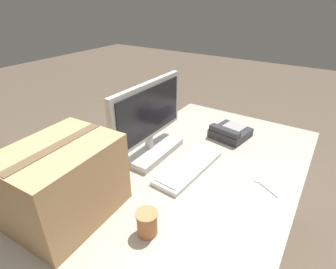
% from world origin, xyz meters
% --- Properties ---
extents(office_desk, '(1.80, 0.90, 0.74)m').
position_xyz_m(office_desk, '(0.00, 0.00, 0.37)').
color(office_desk, '#A89E8E').
rests_on(office_desk, ground_plane).
extents(monitor, '(0.52, 0.21, 0.38)m').
position_xyz_m(monitor, '(0.15, 0.29, 0.90)').
color(monitor, '#B7B7B7').
rests_on(monitor, office_desk).
extents(keyboard, '(0.42, 0.17, 0.03)m').
position_xyz_m(keyboard, '(0.14, 0.04, 0.75)').
color(keyboard, silver).
rests_on(keyboard, office_desk).
extents(desk_phone, '(0.23, 0.22, 0.08)m').
position_xyz_m(desk_phone, '(0.55, -0.01, 0.77)').
color(desk_phone, '#2D2D33').
rests_on(desk_phone, office_desk).
extents(paper_cup_right, '(0.08, 0.08, 0.09)m').
position_xyz_m(paper_cup_right, '(-0.28, -0.02, 0.78)').
color(paper_cup_right, '#BC7547').
rests_on(paper_cup_right, office_desk).
extents(spoon, '(0.09, 0.13, 0.00)m').
position_xyz_m(spoon, '(0.21, -0.29, 0.74)').
color(spoon, '#B2B2B7').
rests_on(spoon, office_desk).
extents(cardboard_box, '(0.40, 0.32, 0.30)m').
position_xyz_m(cardboard_box, '(-0.36, 0.28, 0.88)').
color(cardboard_box, tan).
rests_on(cardboard_box, office_desk).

